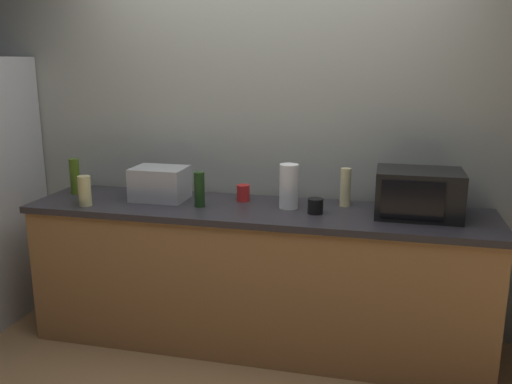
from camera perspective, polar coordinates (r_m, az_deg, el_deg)
The scene contains 12 objects.
ground_plane at distance 3.32m, azimuth -1.72°, elevation -18.71°, with size 8.00×8.00×0.00m, color #A87F51.
back_wall at distance 3.61m, azimuth 1.54°, elevation 6.91°, with size 6.40×0.10×2.70m, color #9EA399.
counter_run at distance 3.45m, azimuth 0.00°, elevation -8.88°, with size 2.84×0.64×0.90m.
microwave at distance 3.24m, azimuth 16.71°, elevation -0.13°, with size 0.48×0.35×0.27m.
toaster_oven at distance 3.54m, azimuth -10.07°, elevation 0.89°, with size 0.34×0.26×0.21m, color #B7BABF.
paper_towel_roll at distance 3.28m, azimuth 3.49°, elevation 0.61°, with size 0.12×0.12×0.27m, color white.
bottle_wine at distance 3.33m, azimuth -5.97°, elevation 0.28°, with size 0.07×0.07×0.22m, color #1E3F19.
bottle_hand_soap at distance 3.37m, azimuth 9.39°, elevation 0.49°, with size 0.07×0.07×0.24m, color beige.
bottle_vinegar at distance 3.50m, azimuth -17.57°, elevation 0.11°, with size 0.08×0.08×0.19m, color beige.
bottle_olive_oil at distance 3.83m, azimuth -18.52°, elevation 1.58°, with size 0.07×0.07×0.24m, color #4C6B19.
mug_red at distance 3.46m, azimuth -1.36°, elevation -0.10°, with size 0.08×0.08×0.10m, color red.
mug_black at distance 3.20m, azimuth 6.27°, elevation -1.47°, with size 0.09×0.09×0.09m, color black.
Camera 1 is at (0.75, -2.70, 1.78)m, focal length 38.03 mm.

